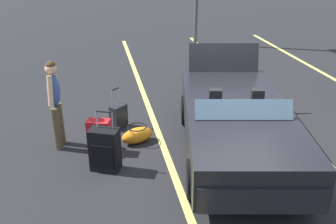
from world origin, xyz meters
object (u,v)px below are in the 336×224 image
object	(u,v)px
suitcase_medium_bright	(99,136)
traveler_person	(55,100)
duffel_bag	(137,135)
suitcase_large_black	(105,150)
suitcase_small_carryon	(119,117)
convertible_car	(238,129)

from	to	relation	value
suitcase_medium_bright	traveler_person	bearing A→B (deg)	-97.32
duffel_bag	traveler_person	xyz separation A→B (m)	(-0.14, -1.44, 0.77)
suitcase_large_black	suitcase_medium_bright	world-z (taller)	suitcase_large_black
suitcase_small_carryon	traveler_person	bearing A→B (deg)	-105.14
convertible_car	traveler_person	xyz separation A→B (m)	(-1.08, -3.07, 0.34)
convertible_car	suitcase_medium_bright	world-z (taller)	convertible_car
convertible_car	suitcase_medium_bright	xyz separation A→B (m)	(-0.73, -2.34, -0.28)
suitcase_medium_bright	traveler_person	distance (m)	1.02
suitcase_small_carryon	duffel_bag	xyz separation A→B (m)	(0.70, 0.30, -0.10)
suitcase_medium_bright	traveler_person	world-z (taller)	traveler_person
convertible_car	suitcase_small_carryon	distance (m)	2.55
suitcase_large_black	traveler_person	xyz separation A→B (m)	(-0.97, -0.80, 0.56)
suitcase_large_black	suitcase_medium_bright	bearing A→B (deg)	-150.53
convertible_car	duffel_bag	distance (m)	1.93
suitcase_medium_bright	traveler_person	xyz separation A→B (m)	(-0.34, -0.73, 0.62)
suitcase_large_black	traveler_person	bearing A→B (deg)	-117.83
suitcase_small_carryon	suitcase_medium_bright	bearing A→B (deg)	-65.84
traveler_person	convertible_car	bearing A→B (deg)	-9.40
suitcase_small_carryon	traveler_person	world-z (taller)	traveler_person
duffel_bag	suitcase_small_carryon	bearing A→B (deg)	-157.00
convertible_car	suitcase_small_carryon	size ratio (longest dim) A/B	5.15
suitcase_small_carryon	duffel_bag	size ratio (longest dim) A/B	1.21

